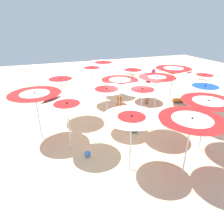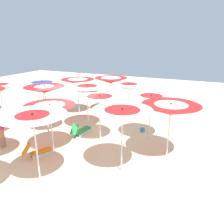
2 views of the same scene
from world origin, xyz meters
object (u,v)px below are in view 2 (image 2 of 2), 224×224
Objects in this scene: beach_umbrella_9 at (44,90)px; beach_umbrella_11 at (129,87)px; beach_umbrella_2 at (122,116)px; beach_umbrella_5 at (50,108)px; beach_umbrella_10 at (87,90)px; beach_umbrella_3 at (171,109)px; beach_umbrella_13 at (42,85)px; beach_umbrella_7 at (151,99)px; beach_umbrella_1 at (33,120)px; lounger_2 at (39,151)px; beach_umbrella_6 at (100,100)px; beach_umbrella_14 at (78,82)px; beach_ball at (142,129)px; beach_umbrella_15 at (111,80)px; beachgoer_1 at (0,127)px; beach_umbrella_12 at (0,88)px; lounger_3 at (81,130)px.

beach_umbrella_9 reaches higher than beach_umbrella_11.
beach_umbrella_2 reaches higher than beach_umbrella_5.
beach_umbrella_10 is at bearing 39.87° from beach_umbrella_9.
beach_umbrella_3 is 1.01× the size of beach_umbrella_13.
beach_umbrella_7 is (-1.14, 1.44, -0.08)m from beach_umbrella_3.
beach_umbrella_1 reaches higher than beach_umbrella_10.
beach_umbrella_2 is at bearing -128.19° from beach_umbrella_3.
beach_umbrella_10 is 3.96m from lounger_2.
beach_umbrella_7 is (0.18, 3.11, -0.17)m from beach_umbrella_2.
beach_umbrella_6 is (-1.88, 1.95, -0.14)m from beach_umbrella_2.
beach_ball is (4.67, -1.20, -1.98)m from beach_umbrella_14.
beach_umbrella_11 reaches higher than lounger_2.
beach_umbrella_15 is (-1.62, 1.00, 0.10)m from beach_umbrella_11.
beach_umbrella_13 is at bearing 162.60° from beach_umbrella_6.
beach_umbrella_10 is at bearing -88.52° from beach_umbrella_15.
beach_umbrella_10 reaches higher than beachgoer_1.
beach_umbrella_12 reaches higher than beach_umbrella_13.
beach_umbrella_9 is 1.03× the size of beach_umbrella_10.
beach_umbrella_13 is 6.38m from beach_ball.
beach_umbrella_12 is 1.01× the size of beach_umbrella_14.
beach_ball is at bearing 128.13° from beach_umbrella_7.
beach_umbrella_12 is at bearing 35.29° from beachgoer_1.
beachgoer_1 is (-2.07, -0.02, 0.74)m from lounger_2.
beach_umbrella_11 is (-1.82, 2.03, 0.04)m from beach_umbrella_7.
beach_umbrella_12 is 0.99× the size of beach_umbrella_15.
beach_umbrella_9 reaches higher than beach_umbrella_13.
beach_umbrella_1 is 1.03× the size of beach_umbrella_10.
beach_umbrella_6 is at bearing -71.80° from beach_umbrella_15.
beach_umbrella_15 is (1.53, 4.45, -0.15)m from beach_umbrella_9.
lounger_3 is at bearing 144.71° from beach_umbrella_2.
beach_ball is (3.13, 4.23, -0.09)m from lounger_2.
beach_umbrella_9 is 2.72m from lounger_3.
beach_umbrella_13 is 0.97× the size of beach_umbrella_15.
beach_umbrella_6 is 0.93× the size of beach_umbrella_10.
beach_umbrella_1 reaches higher than beach_ball.
beachgoer_1 reaches higher than beach_ball.
beach_ball is (2.81, 0.78, -2.01)m from beach_umbrella_10.
beachgoer_1 is (-5.57, -0.44, -1.20)m from beach_umbrella_2.
beach_umbrella_5 is 2.82m from beach_umbrella_10.
beach_umbrella_14 is at bearing 152.26° from beach_umbrella_3.
beach_umbrella_9 is at bearing -174.94° from beach_umbrella_6.
beach_umbrella_14 is 5.96m from lounger_2.
beachgoer_1 is (-2.31, -6.58, -1.17)m from beach_umbrella_15.
beach_umbrella_11 is at bearing 131.92° from beach_umbrella_7.
beach_umbrella_7 is 3.37m from beach_umbrella_10.
beach_umbrella_10 is 4.38m from beachgoer_1.
beach_umbrella_1 reaches higher than beach_umbrella_14.
beach_umbrella_12 is 5.25m from lounger_3.
lounger_3 is at bearing -55.39° from beach_umbrella_14.
beach_umbrella_15 is (4.72, 4.42, 0.05)m from beach_umbrella_12.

